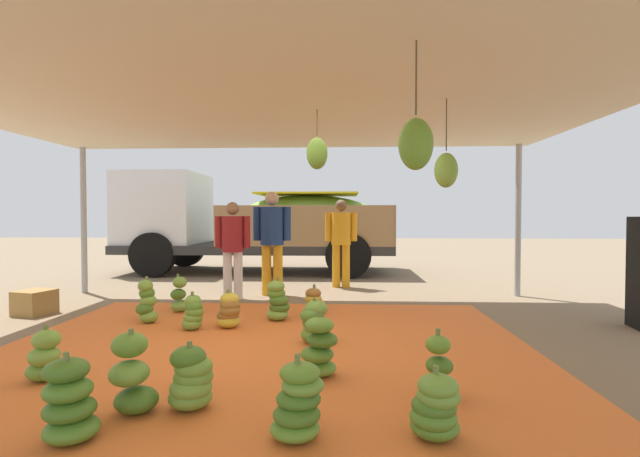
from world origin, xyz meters
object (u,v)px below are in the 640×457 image
Objects in this scene: crate_0 at (35,302)px; banana_bunch_13 at (179,296)px; banana_bunch_14 at (278,302)px; cargo_truck_main at (250,222)px; banana_bunch_1 at (319,349)px; banana_bunch_12 at (229,311)px; worker_2 at (272,235)px; banana_bunch_3 at (439,368)px; banana_bunch_0 at (314,302)px; banana_bunch_8 at (193,313)px; banana_bunch_6 at (191,379)px; worker_1 at (233,242)px; banana_bunch_7 at (315,323)px; banana_bunch_5 at (45,357)px; banana_bunch_9 at (69,402)px; banana_bunch_11 at (147,302)px; banana_bunch_2 at (435,408)px; worker_0 at (341,236)px; banana_bunch_4 at (298,402)px; banana_bunch_10 at (132,376)px.

banana_bunch_13 is at bearing 6.31° from crate_0.
banana_bunch_14 is 0.09× the size of cargo_truck_main.
banana_bunch_13 is (-2.12, 2.53, -0.01)m from banana_bunch_1.
banana_bunch_12 is 5.78m from cargo_truck_main.
banana_bunch_14 is at bearing -79.35° from worker_2.
banana_bunch_12 is at bearing -81.25° from cargo_truck_main.
banana_bunch_3 is 0.95× the size of banana_bunch_13.
banana_bunch_0 is 0.92× the size of banana_bunch_8.
worker_1 is (-0.73, 4.32, 0.71)m from banana_bunch_6.
banana_bunch_1 reaches higher than banana_bunch_7.
banana_bunch_5 is 0.96× the size of banana_bunch_6.
banana_bunch_8 is 0.42m from banana_bunch_12.
banana_bunch_14 is at bearing 75.71° from banana_bunch_9.
banana_bunch_14 is 5.47m from cargo_truck_main.
banana_bunch_8 is 0.84× the size of banana_bunch_13.
banana_bunch_11 is (-3.22, 2.24, 0.05)m from banana_bunch_3.
worker_1 reaches higher than banana_bunch_9.
banana_bunch_2 is 1.00× the size of banana_bunch_8.
worker_0 is (-0.75, 5.33, 0.76)m from banana_bunch_3.
banana_bunch_7 reaches higher than banana_bunch_2.
banana_bunch_4 is at bearing -25.82° from banana_bunch_6.
cargo_truck_main reaches higher than banana_bunch_3.
banana_bunch_0 is at bearing 111.67° from banana_bunch_3.
worker_2 is at bearing 113.76° from banana_bunch_3.
banana_bunch_4 is 1.06× the size of banana_bunch_7.
worker_0 reaches higher than banana_bunch_12.
banana_bunch_6 reaches higher than crate_0.
banana_bunch_7 is 2.52m from banana_bunch_13.
banana_bunch_4 is (-0.84, -0.01, 0.02)m from banana_bunch_2.
banana_bunch_13 is 2.02m from worker_2.
banana_bunch_14 is (0.62, 2.86, -0.01)m from banana_bunch_10.
banana_bunch_7 reaches higher than banana_bunch_5.
banana_bunch_9 is (-2.24, -0.11, 0.04)m from banana_bunch_2.
crate_0 is at bearing -173.69° from banana_bunch_13.
banana_bunch_8 is at bearing 132.10° from banana_bunch_2.
banana_bunch_12 is at bearing 125.56° from banana_bunch_2.
banana_bunch_0 is 1.66m from banana_bunch_8.
banana_bunch_5 is (-2.27, -0.22, -0.04)m from banana_bunch_1.
banana_bunch_7 is (-1.03, 1.41, 0.00)m from banana_bunch_3.
banana_bunch_4 is 0.31× the size of worker_0.
banana_bunch_11 reaches higher than banana_bunch_14.
cargo_truck_main is at bearing 98.36° from banana_bunch_6.
banana_bunch_2 is 2.26m from banana_bunch_7.
banana_bunch_5 is 0.28× the size of worker_0.
banana_bunch_2 reaches higher than banana_bunch_0.
banana_bunch_5 is 2.17m from banana_bunch_12.
worker_2 is at bearing 86.93° from banana_bunch_10.
worker_2 is (1.29, 2.16, 0.77)m from banana_bunch_11.
cargo_truck_main is (-0.57, 8.46, 0.99)m from banana_bunch_9.
banana_bunch_0 is 0.07× the size of cargo_truck_main.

